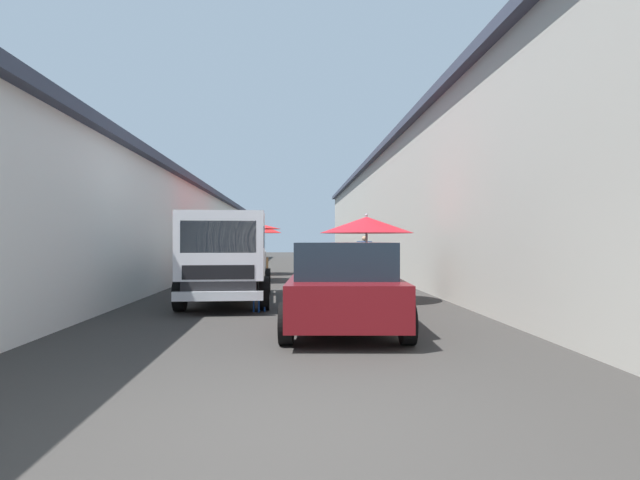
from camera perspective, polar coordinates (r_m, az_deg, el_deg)
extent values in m
plane|color=#33302D|center=(17.32, -3.25, -4.96)|extent=(90.00, 90.00, 0.00)
cube|color=silver|center=(20.84, -23.74, 0.85)|extent=(49.50, 7.00, 3.61)
cube|color=#383D4C|center=(20.95, -23.74, 6.13)|extent=(49.80, 7.50, 0.24)
cube|color=#A39E93|center=(20.84, 17.29, 2.96)|extent=(49.50, 7.00, 5.15)
cube|color=#383D4C|center=(21.15, 17.29, 10.27)|extent=(49.80, 7.50, 0.24)
cylinder|color=#9E9EA3|center=(12.10, 5.33, -2.20)|extent=(0.06, 0.06, 2.06)
cone|color=red|center=(12.10, 5.33, 1.73)|extent=(2.27, 2.27, 0.40)
sphere|color=#9E9EA3|center=(12.11, 5.33, 2.85)|extent=(0.07, 0.07, 0.07)
cube|color=olive|center=(12.36, 6.31, -5.12)|extent=(0.91, 0.79, 0.78)
sphere|color=orange|center=(12.50, 7.00, -3.06)|extent=(0.09, 0.09, 0.09)
sphere|color=orange|center=(12.10, 7.05, -3.16)|extent=(0.09, 0.09, 0.09)
sphere|color=orange|center=(12.61, 6.64, -3.04)|extent=(0.09, 0.09, 0.09)
sphere|color=orange|center=(12.43, 5.25, -3.08)|extent=(0.09, 0.09, 0.09)
sphere|color=orange|center=(12.47, 5.56, -3.07)|extent=(0.09, 0.09, 0.09)
cylinder|color=#9E9EA3|center=(21.75, -7.36, -0.98)|extent=(0.06, 0.06, 2.26)
cone|color=red|center=(21.76, -7.36, 1.41)|extent=(2.24, 2.24, 0.45)
sphere|color=#9E9EA3|center=(21.77, -7.36, 2.10)|extent=(0.07, 0.07, 0.07)
cube|color=olive|center=(21.56, -6.83, -2.99)|extent=(0.96, 0.64, 0.75)
sphere|color=orange|center=(21.44, -7.40, -1.73)|extent=(0.09, 0.09, 0.09)
sphere|color=orange|center=(21.63, -6.43, -1.86)|extent=(0.09, 0.09, 0.09)
sphere|color=orange|center=(21.43, -7.44, -1.87)|extent=(0.09, 0.09, 0.09)
cylinder|color=#9E9EA3|center=(18.11, -8.86, -1.21)|extent=(0.06, 0.06, 2.23)
cone|color=red|center=(18.11, -8.86, 1.80)|extent=(2.74, 2.74, 0.33)
sphere|color=#9E9EA3|center=(18.12, -8.86, 2.45)|extent=(0.07, 0.07, 0.07)
cube|color=olive|center=(17.98, -9.66, -3.65)|extent=(0.97, 0.74, 0.71)
sphere|color=orange|center=(18.01, -9.95, -2.38)|extent=(0.09, 0.09, 0.09)
sphere|color=orange|center=(18.04, -10.22, -2.37)|extent=(0.09, 0.09, 0.09)
sphere|color=orange|center=(17.82, -9.20, -2.40)|extent=(0.09, 0.09, 0.09)
cube|color=#600F14|center=(8.47, 2.64, -6.23)|extent=(4.00, 1.95, 0.64)
cube|color=#19232D|center=(8.28, 2.68, -2.21)|extent=(2.43, 1.65, 0.56)
cube|color=black|center=(10.39, 2.20, -6.31)|extent=(0.20, 1.65, 0.20)
cube|color=silver|center=(10.38, -1.04, -4.76)|extent=(0.07, 0.24, 0.14)
cube|color=silver|center=(10.42, 5.42, -4.74)|extent=(0.07, 0.24, 0.14)
cylinder|color=black|center=(9.83, -2.74, -6.96)|extent=(0.61, 0.24, 0.60)
cylinder|color=black|center=(9.89, 7.34, -6.92)|extent=(0.61, 0.24, 0.60)
cylinder|color=black|center=(7.21, -3.86, -9.50)|extent=(0.61, 0.24, 0.60)
cylinder|color=black|center=(7.29, 9.94, -9.39)|extent=(0.61, 0.24, 0.60)
cube|color=black|center=(12.38, -10.31, -4.60)|extent=(4.85, 1.65, 0.36)
cube|color=silver|center=(10.71, -11.07, -0.60)|extent=(1.60, 1.81, 1.40)
cube|color=#19232D|center=(9.98, -11.50, 0.37)|extent=(0.11, 1.47, 0.63)
cube|color=#19232D|center=(10.71, -11.07, 0.34)|extent=(1.11, 1.81, 0.45)
cube|color=black|center=(9.99, -11.51, -3.62)|extent=(0.11, 1.40, 0.28)
cube|color=silver|center=(9.95, -11.56, -6.30)|extent=(0.18, 1.75, 0.18)
cube|color=gray|center=(13.12, -6.41, -2.46)|extent=(3.16, 0.18, 0.50)
cube|color=gray|center=(13.26, -13.54, -2.44)|extent=(3.16, 0.18, 0.50)
cube|color=gray|center=(14.71, -9.49, -2.20)|extent=(0.12, 1.65, 0.50)
cylinder|color=black|center=(10.72, -6.39, -6.06)|extent=(0.73, 0.25, 0.72)
cylinder|color=black|center=(10.90, -15.68, -5.96)|extent=(0.73, 0.25, 0.72)
cylinder|color=black|center=(13.78, -6.14, -4.72)|extent=(0.73, 0.25, 0.72)
cylinder|color=black|center=(13.92, -13.38, -4.67)|extent=(0.73, 0.25, 0.72)
cylinder|color=#232328|center=(21.76, 4.86, -2.86)|extent=(0.14, 0.14, 0.83)
cylinder|color=#232328|center=(21.74, 5.30, -2.86)|extent=(0.14, 0.14, 0.83)
cube|color=#33518C|center=(21.73, 5.08, -0.96)|extent=(0.33, 0.52, 0.62)
sphere|color=#A57A5B|center=(21.73, 5.08, 0.16)|extent=(0.23, 0.23, 0.23)
cylinder|color=#33518C|center=(21.77, 4.32, -0.87)|extent=(0.08, 0.08, 0.56)
cylinder|color=#33518C|center=(21.69, 5.84, -0.88)|extent=(0.08, 0.08, 0.56)
cylinder|color=black|center=(16.56, -13.51, -4.42)|extent=(0.44, 0.11, 0.44)
cylinder|color=black|center=(15.35, -14.54, -4.76)|extent=(0.44, 0.13, 0.44)
cube|color=red|center=(15.90, -14.05, -4.42)|extent=(0.91, 0.32, 0.08)
ellipsoid|color=black|center=(15.59, -14.30, -3.14)|extent=(0.57, 0.28, 0.20)
cube|color=red|center=(16.49, -13.55, -2.87)|extent=(0.15, 0.33, 0.56)
cylinder|color=silver|center=(16.41, -13.60, -2.53)|extent=(0.28, 0.07, 0.68)
cylinder|color=black|center=(16.32, -13.67, -1.32)|extent=(0.55, 0.06, 0.04)
cylinder|color=#194CB2|center=(10.49, -6.95, -5.87)|extent=(0.30, 0.30, 0.03)
cylinder|color=#194CB2|center=(10.62, -6.91, -6.93)|extent=(0.04, 0.04, 0.42)
cylinder|color=#194CB2|center=(10.52, -7.57, -7.00)|extent=(0.04, 0.04, 0.42)
cylinder|color=#194CB2|center=(10.40, -6.99, -7.08)|extent=(0.04, 0.04, 0.42)
cylinder|color=#194CB2|center=(10.50, -6.33, -7.01)|extent=(0.04, 0.04, 0.42)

